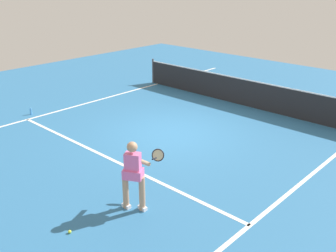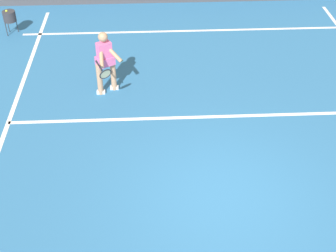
# 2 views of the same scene
# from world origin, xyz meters

# --- Properties ---
(ground_plane) EXTENTS (24.15, 24.15, 0.00)m
(ground_plane) POSITION_xyz_m (0.00, 0.00, 0.00)
(ground_plane) COLOR teal
(service_line_marking) EXTENTS (8.85, 0.10, 0.01)m
(service_line_marking) POSITION_xyz_m (0.00, -2.51, 0.00)
(service_line_marking) COLOR white
(service_line_marking) RESTS_ON ground
(sideline_left_marking) EXTENTS (0.10, 16.57, 0.01)m
(sideline_left_marking) POSITION_xyz_m (-4.42, 0.00, 0.00)
(sideline_left_marking) COLOR white
(sideline_left_marking) RESTS_ON ground
(sideline_right_marking) EXTENTS (0.10, 16.57, 0.01)m
(sideline_right_marking) POSITION_xyz_m (4.42, 0.00, 0.00)
(sideline_right_marking) COLOR white
(sideline_right_marking) RESTS_ON ground
(court_net) EXTENTS (9.53, 0.08, 1.11)m
(court_net) POSITION_xyz_m (0.00, 3.90, 0.52)
(court_net) COLOR #4C4C51
(court_net) RESTS_ON ground
(tennis_player) EXTENTS (0.68, 1.14, 1.55)m
(tennis_player) POSITION_xyz_m (2.29, -3.64, 0.85)
(tennis_player) COLOR tan
(tennis_player) RESTS_ON ground
(tennis_ball_near) EXTENTS (0.07, 0.07, 0.07)m
(tennis_ball_near) POSITION_xyz_m (2.02, -5.09, 0.03)
(tennis_ball_near) COLOR #D1E533
(tennis_ball_near) RESTS_ON ground
(water_bottle) EXTENTS (0.07, 0.07, 0.24)m
(water_bottle) POSITION_xyz_m (-4.82, -2.16, 0.12)
(water_bottle) COLOR #4C9EE5
(water_bottle) RESTS_ON ground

